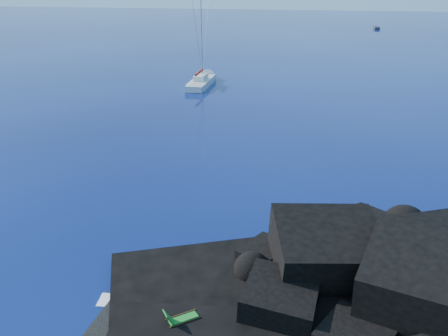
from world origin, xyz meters
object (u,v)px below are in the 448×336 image
Objects in this scene: sailboat at (202,85)px; distant_boat_a at (376,29)px; deck_chair at (183,315)px; sunbather at (214,324)px.

distant_boat_a is at bearing 67.77° from sailboat.
distant_boat_a is (24.36, 123.15, -0.83)m from deck_chair.
deck_chair is at bearing -100.28° from distant_boat_a.
sailboat is 7.20× the size of sunbather.
deck_chair is at bearing 176.11° from sunbather.
sailboat is 85.49m from distant_boat_a.
deck_chair is 1.37m from sunbather.
sunbather is at bearing -75.53° from sailboat.
distant_boat_a is at bearing 42.28° from deck_chair.
sailboat is 45.57m from deck_chair.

